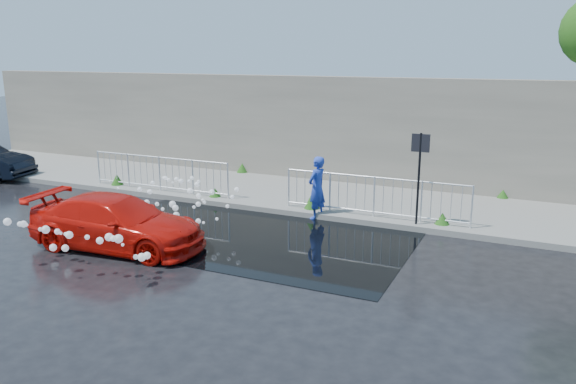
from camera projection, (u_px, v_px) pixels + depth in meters
name	position (u px, v px, depth m)	size (l,w,h in m)	color
ground	(211.00, 244.00, 13.35)	(90.00, 90.00, 0.00)	black
pavement	(296.00, 194.00, 17.74)	(30.00, 4.00, 0.15)	slate
curb	(268.00, 209.00, 15.97)	(30.00, 0.25, 0.16)	slate
retaining_wall	(322.00, 128.00, 19.24)	(30.00, 0.60, 3.50)	#686258
puddle	(250.00, 234.00, 14.02)	(8.00, 5.00, 0.01)	black
sign_post	(419.00, 164.00, 13.96)	(0.45, 0.06, 2.50)	black
railing_left	(160.00, 172.00, 17.74)	(5.05, 0.05, 1.10)	silver
railing_right	(374.00, 195.00, 14.91)	(5.05, 0.05, 1.10)	silver
weeds	(279.00, 189.00, 17.27)	(12.17, 3.93, 0.45)	#154512
water_spray	(140.00, 213.00, 13.46)	(3.58, 5.45, 1.00)	white
red_car	(117.00, 223.00, 12.92)	(1.71, 4.20, 1.22)	red
person	(317.00, 188.00, 15.18)	(0.63, 0.41, 1.72)	#2440B5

